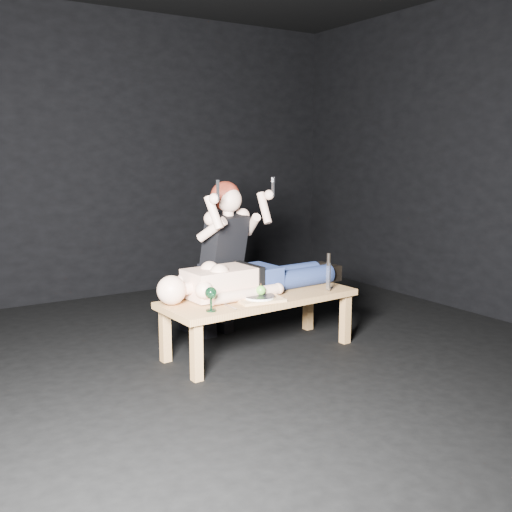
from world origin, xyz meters
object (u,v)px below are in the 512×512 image
Objects in this scene: serving_tray at (259,299)px; carving_knife at (328,272)px; kneeling_woman at (218,257)px; goblet at (211,299)px; lying_man at (255,275)px; table at (259,324)px.

carving_knife is (0.62, -0.03, 0.14)m from serving_tray.
goblet is at bearing -134.01° from kneeling_woman.
lying_man is 9.24× the size of goblet.
serving_tray is at bearing 9.01° from goblet.
goblet is at bearing -162.16° from table.
serving_tray is (-0.13, -0.27, -0.13)m from lying_man.
lying_man is at bearing 145.29° from carving_knife.
lying_man reaches higher than table.
kneeling_woman is (-0.07, 0.54, 0.45)m from table.
goblet is (-0.53, -0.21, 0.31)m from table.
lying_man reaches higher than serving_tray.
carving_knife is (0.60, -0.71, -0.07)m from kneeling_woman.
carving_knife is at bearing -20.97° from table.
kneeling_woman is 0.71m from serving_tray.
table is at bearing -95.28° from kneeling_woman.
table is 0.70m from kneeling_woman.
kneeling_woman reaches higher than table.
carving_knife is at bearing 1.97° from goblet.
goblet is at bearing -170.99° from serving_tray.
serving_tray is 0.45m from goblet.
kneeling_woman is 4.40× the size of carving_knife.
serving_tray is (-0.09, -0.14, 0.24)m from table.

